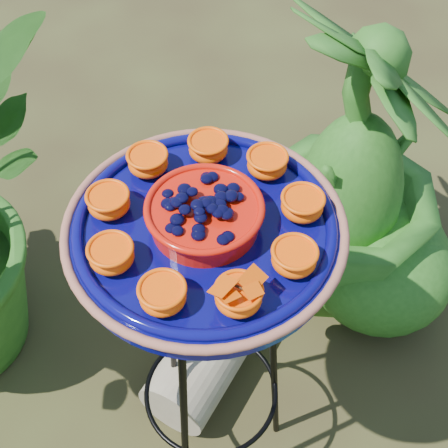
% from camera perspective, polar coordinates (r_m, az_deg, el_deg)
% --- Properties ---
extents(tripod_stand, '(0.39, 0.39, 0.82)m').
position_cam_1_polar(tripod_stand, '(1.25, -1.35, -10.85)').
color(tripod_stand, black).
rests_on(tripod_stand, ground).
extents(feeder_dish, '(0.54, 0.54, 0.10)m').
position_cam_1_polar(feeder_dish, '(0.95, -1.75, -0.17)').
color(feeder_dish, '#070752').
rests_on(feeder_dish, tripod_stand).
extents(driftwood_log, '(0.52, 0.52, 0.18)m').
position_cam_1_polar(driftwood_log, '(1.74, -0.07, -9.61)').
color(driftwood_log, tan).
rests_on(driftwood_log, ground).
extents(shrub_back_right, '(0.57, 0.57, 0.90)m').
position_cam_1_polar(shrub_back_right, '(1.65, 11.76, 4.81)').
color(shrub_back_right, '#205416').
rests_on(shrub_back_right, ground).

